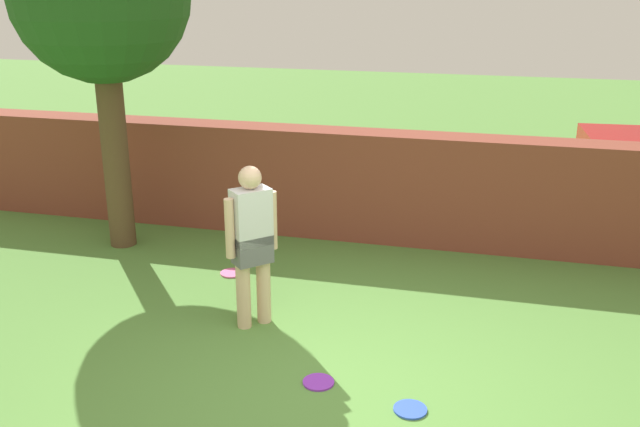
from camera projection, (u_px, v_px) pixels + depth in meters
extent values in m
plane|color=#568C3D|center=(329.00, 399.00, 5.85)|extent=(40.00, 40.00, 0.00)
cube|color=brown|center=(287.00, 180.00, 9.44)|extent=(12.63, 0.50, 1.41)
cylinder|color=brown|center=(115.00, 148.00, 8.76)|extent=(0.32, 0.32, 2.52)
cylinder|color=beige|center=(263.00, 282.00, 7.01)|extent=(0.14, 0.14, 0.85)
cylinder|color=beige|center=(243.00, 287.00, 6.90)|extent=(0.14, 0.14, 0.85)
cube|color=slate|center=(252.00, 249.00, 6.84)|extent=(0.41, 0.41, 0.28)
cube|color=silver|center=(251.00, 217.00, 6.73)|extent=(0.41, 0.41, 0.55)
sphere|color=beige|center=(250.00, 178.00, 6.61)|extent=(0.22, 0.22, 0.22)
cylinder|color=beige|center=(272.00, 220.00, 6.87)|extent=(0.09, 0.09, 0.58)
cylinder|color=beige|center=(230.00, 229.00, 6.64)|extent=(0.09, 0.09, 0.58)
cylinder|color=black|center=(621.00, 175.00, 11.06)|extent=(0.65, 0.27, 0.64)
cylinder|color=pink|center=(232.00, 273.00, 8.26)|extent=(0.27, 0.27, 0.02)
cylinder|color=blue|center=(410.00, 409.00, 5.69)|extent=(0.27, 0.27, 0.02)
cylinder|color=purple|center=(318.00, 382.00, 6.06)|extent=(0.27, 0.27, 0.02)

